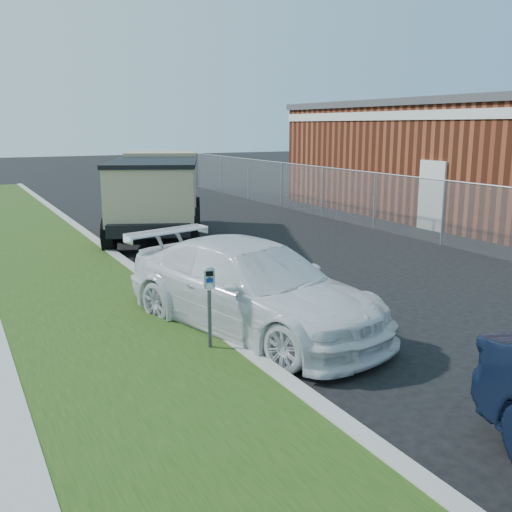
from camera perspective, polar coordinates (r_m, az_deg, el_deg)
name	(u,v)px	position (r m, az deg, el deg)	size (l,w,h in m)	color
ground	(352,314)	(10.80, 9.11, -5.47)	(120.00, 120.00, 0.00)	black
streetside	(3,325)	(10.74, -22.92, -6.04)	(6.12, 50.00, 0.15)	gray
chainlink_fence	(375,190)	(19.61, 11.28, 6.20)	(0.06, 30.06, 30.00)	slate
brick_building	(486,157)	(24.40, 21.10, 8.82)	(9.20, 14.20, 4.17)	maroon
parking_meter	(209,289)	(8.53, -4.49, -3.18)	(0.19, 0.14, 1.22)	#3F4247
white_wagon	(250,286)	(9.70, -0.56, -2.92)	(2.02, 4.97, 1.44)	white
dump_truck	(157,191)	(18.31, -9.38, 6.17)	(4.43, 6.56, 2.42)	black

